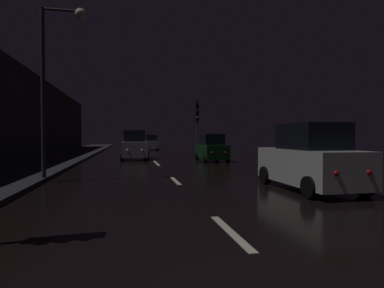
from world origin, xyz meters
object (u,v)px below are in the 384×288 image
(car_distant_taillights, at_px, (151,143))
(streetlamp_overhead, at_px, (56,65))
(car_approaching_headlights, at_px, (134,146))
(traffic_light_far_right, at_px, (197,116))
(car_parked_right_near, at_px, (310,160))
(car_parked_right_far, at_px, (212,149))

(car_distant_taillights, bearing_deg, streetlamp_overhead, 169.03)
(streetlamp_overhead, xyz_separation_m, car_approaching_headlights, (3.18, 11.76, -3.50))
(traffic_light_far_right, height_order, car_distant_taillights, traffic_light_far_right)
(traffic_light_far_right, bearing_deg, car_distant_taillights, -152.62)
(car_approaching_headlights, xyz_separation_m, car_parked_right_near, (5.35, -15.48, -0.02))
(car_parked_right_near, bearing_deg, car_distant_taillights, 4.82)
(traffic_light_far_right, relative_size, car_distant_taillights, 1.33)
(car_parked_right_near, bearing_deg, streetlamp_overhead, 66.40)
(car_approaching_headlights, height_order, car_parked_right_near, car_approaching_headlights)
(streetlamp_overhead, xyz_separation_m, car_parked_right_near, (8.53, -3.72, -3.52))
(car_approaching_headlights, bearing_deg, traffic_light_far_right, 131.72)
(traffic_light_far_right, distance_m, car_distant_taillights, 13.12)
(car_distant_taillights, bearing_deg, car_parked_right_far, -172.31)
(streetlamp_overhead, bearing_deg, car_distant_taillights, 79.03)
(traffic_light_far_right, height_order, car_approaching_headlights, traffic_light_far_right)
(streetlamp_overhead, xyz_separation_m, car_distant_taillights, (5.72, 29.52, -3.61))
(car_approaching_headlights, bearing_deg, car_parked_right_far, 60.69)
(car_parked_right_near, bearing_deg, traffic_light_far_right, -2.17)
(streetlamp_overhead, relative_size, car_parked_right_near, 1.58)
(car_approaching_headlights, bearing_deg, car_parked_right_near, 19.06)
(streetlamp_overhead, bearing_deg, car_parked_right_far, 45.76)
(traffic_light_far_right, height_order, car_parked_right_far, traffic_light_far_right)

